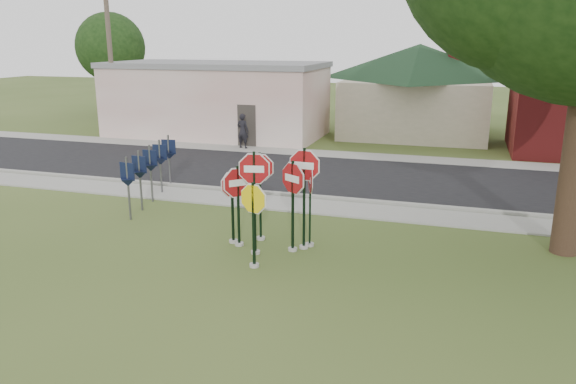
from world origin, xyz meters
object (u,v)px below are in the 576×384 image
(stop_sign_center, at_px, (254,187))
(stop_sign_left, at_px, (238,195))
(utility_pole_near, at_px, (110,48))
(pedestrian, at_px, (243,131))
(stop_sign_yellow, at_px, (253,215))

(stop_sign_center, bearing_deg, stop_sign_left, 145.52)
(utility_pole_near, height_order, pedestrian, utility_pole_near)
(stop_sign_left, distance_m, pedestrian, 13.96)
(utility_pole_near, bearing_deg, stop_sign_left, -46.46)
(stop_sign_left, xyz_separation_m, utility_pole_near, (-13.10, 13.79, 3.53))
(stop_sign_yellow, height_order, pedestrian, stop_sign_yellow)
(stop_sign_yellow, distance_m, stop_sign_left, 1.58)
(stop_sign_center, distance_m, pedestrian, 14.62)
(stop_sign_left, xyz_separation_m, pedestrian, (-5.08, 12.99, -0.49))
(stop_sign_yellow, bearing_deg, stop_sign_center, 108.72)
(stop_sign_left, bearing_deg, stop_sign_yellow, -54.16)
(stop_sign_center, relative_size, utility_pole_near, 0.30)
(stop_sign_center, height_order, pedestrian, stop_sign_center)
(stop_sign_yellow, relative_size, utility_pole_near, 0.24)
(utility_pole_near, distance_m, pedestrian, 9.00)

